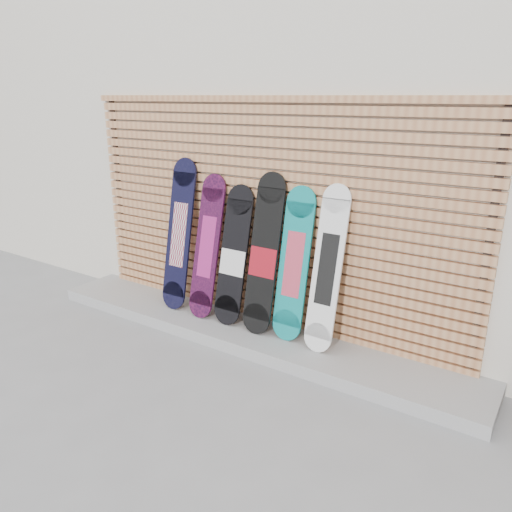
% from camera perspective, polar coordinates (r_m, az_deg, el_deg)
% --- Properties ---
extents(ground, '(80.00, 80.00, 0.00)m').
position_cam_1_polar(ground, '(4.45, -4.65, -13.16)').
color(ground, gray).
rests_on(ground, ground).
extents(building, '(12.00, 5.00, 3.60)m').
position_cam_1_polar(building, '(6.76, 17.64, 12.91)').
color(building, beige).
rests_on(building, ground).
extents(concrete_step, '(4.60, 0.70, 0.12)m').
position_cam_1_polar(concrete_step, '(4.98, -1.17, -8.74)').
color(concrete_step, gray).
rests_on(concrete_step, ground).
extents(slat_wall, '(4.26, 0.08, 2.29)m').
position_cam_1_polar(slat_wall, '(4.82, 0.71, 4.88)').
color(slat_wall, '#AF7249').
rests_on(slat_wall, ground).
extents(snowboard_0, '(0.30, 0.35, 1.57)m').
position_cam_1_polar(snowboard_0, '(5.28, -8.77, 2.41)').
color(snowboard_0, black).
rests_on(snowboard_0, concrete_step).
extents(snowboard_1, '(0.28, 0.36, 1.44)m').
position_cam_1_polar(snowboard_1, '(5.05, -5.60, 1.05)').
color(snowboard_1, black).
rests_on(snowboard_1, concrete_step).
extents(snowboard_2, '(0.30, 0.34, 1.36)m').
position_cam_1_polar(snowboard_2, '(4.88, -2.58, -0.06)').
color(snowboard_2, black).
rests_on(snowboard_2, concrete_step).
extents(snowboard_3, '(0.30, 0.35, 1.51)m').
position_cam_1_polar(snowboard_3, '(4.67, 0.91, 0.06)').
color(snowboard_3, black).
rests_on(snowboard_3, concrete_step).
extents(snowboard_4, '(0.29, 0.30, 1.41)m').
position_cam_1_polar(snowboard_4, '(4.55, 4.36, -0.97)').
color(snowboard_4, '#0D7F80').
rests_on(snowboard_4, concrete_step).
extents(snowboard_5, '(0.26, 0.34, 1.46)m').
position_cam_1_polar(snowboard_5, '(4.38, 8.15, -1.53)').
color(snowboard_5, white).
rests_on(snowboard_5, concrete_step).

